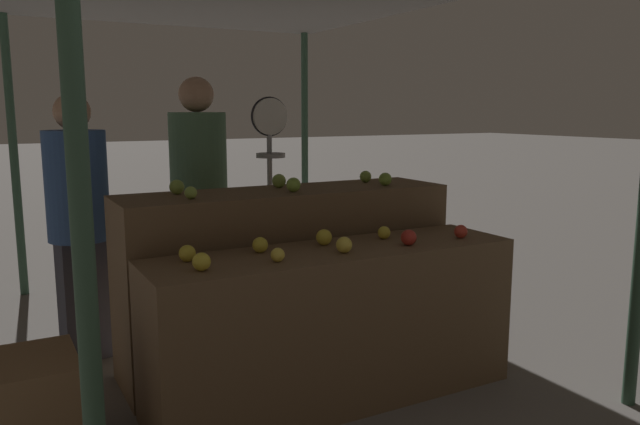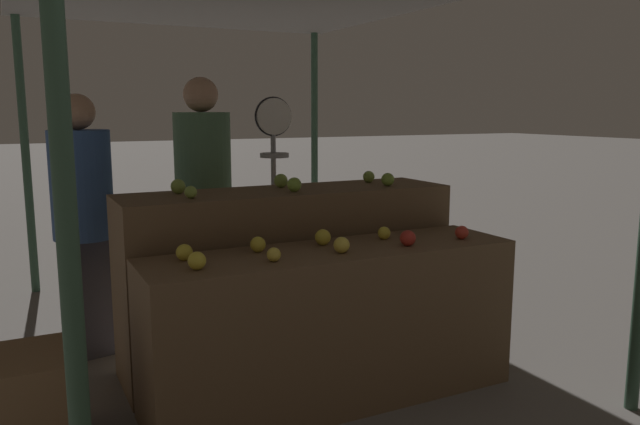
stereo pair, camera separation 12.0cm
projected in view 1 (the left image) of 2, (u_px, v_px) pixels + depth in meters
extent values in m
plane|color=#66605B|center=(335.00, 398.00, 3.47)|extent=(60.00, 60.00, 0.00)
cylinder|color=#33513D|center=(83.00, 243.00, 1.91)|extent=(0.07, 0.07, 2.36)
cylinder|color=#33513D|center=(14.00, 158.00, 5.25)|extent=(0.07, 0.07, 2.36)
cylinder|color=#33513D|center=(305.00, 149.00, 6.55)|extent=(0.07, 0.07, 2.36)
cube|color=brown|center=(335.00, 325.00, 3.40)|extent=(2.06, 0.55, 0.85)
cube|color=brown|center=(287.00, 277.00, 3.90)|extent=(2.06, 0.55, 1.10)
sphere|color=gold|center=(202.00, 262.00, 2.88)|extent=(0.09, 0.09, 0.09)
sphere|color=yellow|center=(278.00, 255.00, 3.05)|extent=(0.07, 0.07, 0.07)
sphere|color=yellow|center=(344.00, 245.00, 3.24)|extent=(0.09, 0.09, 0.09)
sphere|color=#B72D23|center=(409.00, 238.00, 3.42)|extent=(0.09, 0.09, 0.09)
sphere|color=red|center=(461.00, 231.00, 3.62)|extent=(0.08, 0.08, 0.08)
sphere|color=gold|center=(187.00, 253.00, 3.05)|extent=(0.08, 0.08, 0.08)
sphere|color=gold|center=(260.00, 245.00, 3.25)|extent=(0.08, 0.08, 0.08)
sphere|color=gold|center=(324.00, 237.00, 3.43)|extent=(0.09, 0.09, 0.09)
sphere|color=gold|center=(384.00, 233.00, 3.59)|extent=(0.07, 0.07, 0.07)
sphere|color=#8EB247|center=(191.00, 193.00, 3.41)|extent=(0.07, 0.07, 0.07)
sphere|color=#84AD3D|center=(293.00, 185.00, 3.71)|extent=(0.09, 0.09, 0.09)
sphere|color=#84AD3D|center=(385.00, 179.00, 4.01)|extent=(0.08, 0.08, 0.08)
sphere|color=#8EB247|center=(177.00, 187.00, 3.60)|extent=(0.09, 0.09, 0.09)
sphere|color=#8EB247|center=(279.00, 181.00, 3.90)|extent=(0.09, 0.09, 0.09)
sphere|color=#8EB247|center=(366.00, 177.00, 4.20)|extent=(0.08, 0.08, 0.08)
cylinder|color=#99999E|center=(270.00, 225.00, 4.38)|extent=(0.04, 0.04, 1.57)
cylinder|color=black|center=(269.00, 116.00, 4.25)|extent=(0.27, 0.01, 0.27)
cylinder|color=silver|center=(270.00, 116.00, 4.24)|extent=(0.25, 0.02, 0.25)
cylinder|color=#99999E|center=(271.00, 145.00, 4.27)|extent=(0.01, 0.01, 0.14)
cylinder|color=#99999E|center=(271.00, 155.00, 4.28)|extent=(0.20, 0.20, 0.03)
cube|color=#2D2D38|center=(202.00, 276.00, 4.42)|extent=(0.34, 0.29, 0.84)
cylinder|color=#476B4C|center=(198.00, 166.00, 4.29)|extent=(0.52, 0.52, 0.73)
sphere|color=tan|center=(196.00, 94.00, 4.21)|extent=(0.24, 0.24, 0.24)
cube|color=#2D2D38|center=(84.00, 300.00, 3.97)|extent=(0.31, 0.22, 0.78)
cylinder|color=#2D4C84|center=(77.00, 186.00, 3.85)|extent=(0.44, 0.44, 0.68)
sphere|color=tan|center=(72.00, 112.00, 3.78)|extent=(0.22, 0.22, 0.22)
cube|color=brown|center=(23.00, 411.00, 2.81)|extent=(0.48, 0.48, 0.48)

